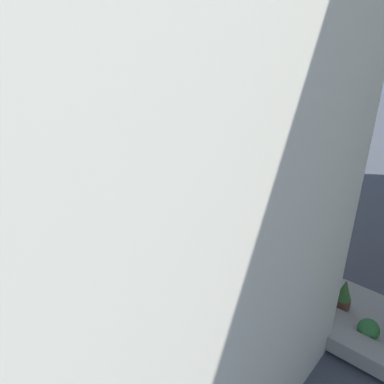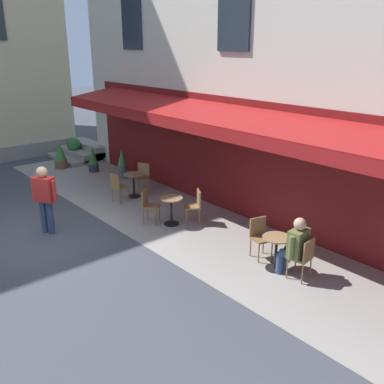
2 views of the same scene
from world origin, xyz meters
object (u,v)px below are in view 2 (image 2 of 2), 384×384
cafe_chair_wicker_near_door (148,203)px  potted_plant_under_sign (74,146)px  walking_pedestrian_in_red (44,195)px  potted_plant_entrance_right (60,155)px  cafe_table_streetside (134,182)px  cafe_chair_wicker_kerbside (304,255)px  cafe_table_mid_terrace (171,207)px  seated_patron_in_olive (295,245)px  cafe_table_far_end (276,248)px  cafe_chair_wicker_back_row (195,204)px  cafe_chair_wicker_corner_left (260,234)px  potted_plant_mid_terrace (122,164)px  potted_plant_entrance_left (93,159)px  cafe_chair_wicker_under_awning (143,175)px  cafe_chair_wicker_facing_street (118,185)px

cafe_chair_wicker_near_door → potted_plant_under_sign: cafe_chair_wicker_near_door is taller
walking_pedestrian_in_red → potted_plant_entrance_right: bearing=-27.2°
cafe_table_streetside → cafe_chair_wicker_kerbside: 6.41m
cafe_table_mid_terrace → seated_patron_in_olive: seated_patron_in_olive is taller
cafe_table_far_end → walking_pedestrian_in_red: walking_pedestrian_in_red is taller
cafe_chair_wicker_back_row → potted_plant_under_sign: cafe_chair_wicker_back_row is taller
cafe_chair_wicker_near_door → cafe_table_far_end: (-3.82, -0.59, -0.06)m
seated_patron_in_olive → potted_plant_under_sign: bearing=-4.4°
cafe_chair_wicker_kerbside → cafe_chair_wicker_corner_left: same height
cafe_chair_wicker_near_door → cafe_chair_wicker_kerbside: 4.49m
walking_pedestrian_in_red → potted_plant_mid_terrace: size_ratio=1.65×
cafe_table_streetside → potted_plant_entrance_left: 3.39m
cafe_chair_wicker_under_awning → cafe_chair_wicker_back_row: bearing=171.9°
cafe_chair_wicker_back_row → potted_plant_entrance_right: (7.41, 0.43, -0.06)m
cafe_table_streetside → cafe_chair_wicker_corner_left: bearing=179.4°
walking_pedestrian_in_red → potted_plant_mid_terrace: bearing=-54.2°
cafe_chair_wicker_back_row → seated_patron_in_olive: seated_patron_in_olive is taller
cafe_table_streetside → cafe_chair_wicker_kerbside: cafe_chair_wicker_kerbside is taller
cafe_chair_wicker_corner_left → potted_plant_mid_terrace: (7.15, -0.86, -0.04)m
potted_plant_mid_terrace → potted_plant_entrance_left: bearing=16.1°
potted_plant_mid_terrace → cafe_table_streetside: bearing=157.8°
cafe_chair_wicker_facing_street → potted_plant_entrance_right: bearing=-3.6°
cafe_chair_wicker_corner_left → cafe_table_mid_terrace: bearing=8.1°
cafe_chair_wicker_under_awning → cafe_table_far_end: cafe_chair_wicker_under_awning is taller
potted_plant_entrance_right → cafe_table_mid_terrace: bearing=179.1°
cafe_chair_wicker_back_row → potted_plant_entrance_right: potted_plant_entrance_right is taller
cafe_table_mid_terrace → cafe_chair_wicker_under_awning: (2.78, -0.98, 0.06)m
cafe_table_far_end → cafe_chair_wicker_back_row: bearing=-6.4°
cafe_chair_wicker_kerbside → walking_pedestrian_in_red: 6.31m
cafe_table_mid_terrace → cafe_table_streetside: same height
potted_plant_mid_terrace → cafe_chair_wicker_under_awning: bearing=171.3°
walking_pedestrian_in_red → potted_plant_under_sign: walking_pedestrian_in_red is taller
potted_plant_mid_terrace → potted_plant_entrance_left: 1.45m
cafe_table_far_end → potted_plant_under_sign: (11.45, -0.98, 0.02)m
cafe_table_streetside → cafe_chair_wicker_kerbside: (-6.41, 0.14, 0.06)m
seated_patron_in_olive → potted_plant_under_sign: seated_patron_in_olive is taller
cafe_chair_wicker_kerbside → potted_plant_entrance_left: bearing=-3.2°
cafe_chair_wicker_back_row → cafe_chair_wicker_kerbside: (-3.61, 0.25, 0.00)m
cafe_chair_wicker_facing_street → potted_plant_entrance_left: potted_plant_entrance_left is taller
potted_plant_mid_terrace → cafe_chair_wicker_back_row: bearing=171.7°
cafe_chair_wicker_kerbside → seated_patron_in_olive: seated_patron_in_olive is taller
cafe_chair_wicker_kerbside → potted_plant_entrance_left: 9.79m
cafe_chair_wicker_facing_street → potted_plant_entrance_right: size_ratio=0.90×
potted_plant_under_sign → potted_plant_entrance_left: 2.32m
cafe_chair_wicker_back_row → walking_pedestrian_in_red: 3.80m
cafe_chair_wicker_near_door → cafe_table_streetside: bearing=-22.5°
cafe_chair_wicker_kerbside → potted_plant_mid_terrace: bearing=-6.5°
cafe_table_mid_terrace → cafe_chair_wicker_facing_street: cafe_chair_wicker_facing_street is taller
seated_patron_in_olive → potted_plant_entrance_right: bearing=0.8°
potted_plant_under_sign → potted_plant_mid_terrace: size_ratio=0.83×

